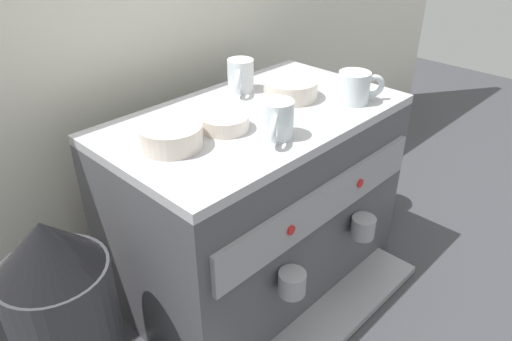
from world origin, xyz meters
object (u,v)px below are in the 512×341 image
at_px(ceramic_cup_0, 240,76).
at_px(ceramic_bowl_1, 171,137).
at_px(ceramic_bowl_2, 291,89).
at_px(espresso_machine, 257,202).
at_px(ceramic_cup_1, 355,87).
at_px(milk_pitcher, 378,187).
at_px(ceramic_bowl_0, 224,123).
at_px(coffee_grinder, 66,319).
at_px(ceramic_cup_2, 277,120).

relative_size(ceramic_cup_0, ceramic_bowl_1, 0.74).
bearing_deg(ceramic_bowl_2, espresso_machine, -175.26).
bearing_deg(ceramic_bowl_2, ceramic_cup_0, 113.74).
relative_size(ceramic_cup_1, milk_pitcher, 0.72).
relative_size(espresso_machine, milk_pitcher, 4.80).
bearing_deg(ceramic_bowl_0, ceramic_bowl_1, 172.63).
bearing_deg(milk_pitcher, ceramic_bowl_2, 170.19).
relative_size(espresso_machine, ceramic_bowl_2, 5.40).
relative_size(ceramic_cup_0, ceramic_bowl_0, 0.89).
relative_size(espresso_machine, ceramic_bowl_1, 5.61).
distance_m(ceramic_bowl_1, coffee_grinder, 0.38).
height_order(ceramic_cup_2, ceramic_bowl_0, ceramic_cup_2).
distance_m(ceramic_cup_0, ceramic_bowl_0, 0.21).
bearing_deg(ceramic_cup_2, ceramic_bowl_2, 33.23).
bearing_deg(milk_pitcher, ceramic_cup_2, -174.57).
bearing_deg(espresso_machine, ceramic_bowl_1, 177.19).
bearing_deg(ceramic_bowl_1, ceramic_cup_2, -34.89).
bearing_deg(ceramic_bowl_0, ceramic_cup_2, -65.65).
distance_m(ceramic_cup_0, ceramic_bowl_1, 0.31).
distance_m(ceramic_cup_2, ceramic_bowl_2, 0.21).
bearing_deg(ceramic_bowl_0, ceramic_cup_0, 36.95).
bearing_deg(milk_pitcher, ceramic_cup_1, -168.61).
xyz_separation_m(ceramic_cup_1, ceramic_bowl_2, (-0.08, 0.12, -0.02)).
distance_m(ceramic_cup_1, milk_pitcher, 0.51).
xyz_separation_m(ceramic_cup_1, ceramic_bowl_1, (-0.42, 0.12, -0.01)).
bearing_deg(ceramic_cup_0, ceramic_bowl_1, -158.84).
distance_m(espresso_machine, ceramic_cup_2, 0.29).
xyz_separation_m(espresso_machine, ceramic_cup_1, (0.20, -0.11, 0.26)).
xyz_separation_m(ceramic_cup_0, ceramic_bowl_1, (-0.29, -0.11, -0.02)).
xyz_separation_m(ceramic_bowl_0, milk_pitcher, (0.58, -0.05, -0.40)).
height_order(espresso_machine, coffee_grinder, espresso_machine).
relative_size(ceramic_cup_0, ceramic_cup_2, 0.94).
relative_size(ceramic_cup_2, ceramic_bowl_1, 0.79).
distance_m(espresso_machine, ceramic_cup_1, 0.35).
height_order(ceramic_bowl_0, ceramic_bowl_2, ceramic_bowl_2).
height_order(ceramic_cup_1, ceramic_cup_2, ceramic_cup_2).
height_order(espresso_machine, ceramic_cup_0, ceramic_cup_0).
bearing_deg(ceramic_cup_0, ceramic_cup_1, -60.76).
bearing_deg(ceramic_cup_2, ceramic_bowl_0, 114.35).
height_order(ceramic_cup_1, ceramic_bowl_0, ceramic_cup_1).
distance_m(ceramic_bowl_2, milk_pitcher, 0.55).
bearing_deg(ceramic_cup_1, ceramic_bowl_0, 160.64).
xyz_separation_m(ceramic_cup_0, ceramic_cup_1, (0.13, -0.23, -0.00)).
relative_size(espresso_machine, ceramic_bowl_0, 6.74).
bearing_deg(ceramic_bowl_1, coffee_grinder, -178.81).
bearing_deg(coffee_grinder, ceramic_bowl_0, -1.48).
bearing_deg(ceramic_cup_0, coffee_grinder, -168.06).
relative_size(ceramic_cup_2, ceramic_bowl_2, 0.76).
distance_m(ceramic_cup_1, ceramic_cup_2, 0.26).
distance_m(ceramic_cup_0, ceramic_cup_2, 0.26).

